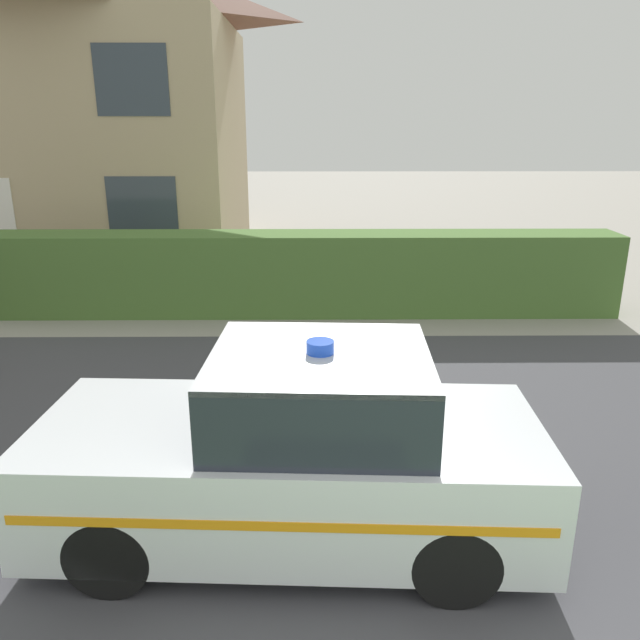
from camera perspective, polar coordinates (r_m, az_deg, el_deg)
road_strip at (r=6.64m, az=5.57°, el=-11.01°), size 28.00×6.60×0.01m
garden_hedge at (r=10.68m, az=-1.63°, el=4.27°), size 10.66×0.87×1.38m
police_car at (r=4.94m, az=-2.29°, el=-12.21°), size 3.92×1.77×1.65m
house_left at (r=16.32m, az=-20.83°, el=18.29°), size 7.29×5.80×7.13m
wheelie_bin at (r=11.30m, az=15.41°, el=3.62°), size 0.70×0.74×1.08m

